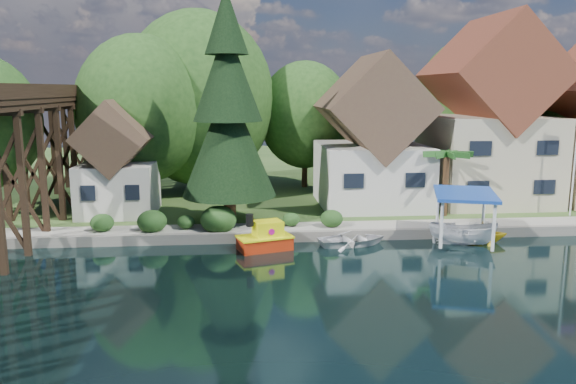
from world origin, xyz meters
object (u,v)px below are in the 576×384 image
at_px(conifer, 228,113).
at_px(tugboat, 265,238).
at_px(house_left, 372,143).
at_px(boat_canopy, 463,222).
at_px(boat_yellow, 485,231).
at_px(boat_white_a, 353,238).
at_px(shed, 117,166).
at_px(palm_tree, 447,156).
at_px(house_center, 488,124).

bearing_deg(conifer, tugboat, -65.81).
relative_size(house_left, boat_canopy, 1.96).
xyz_separation_m(conifer, boat_yellow, (15.22, -4.09, -6.88)).
relative_size(boat_white_a, boat_yellow, 1.61).
bearing_deg(shed, boat_white_a, -26.73).
distance_m(shed, conifer, 9.18).
distance_m(shed, boat_yellow, 24.29).
bearing_deg(palm_tree, boat_canopy, -99.18).
bearing_deg(boat_white_a, house_center, -62.09).
distance_m(house_left, conifer, 11.72).
distance_m(tugboat, boat_canopy, 11.60).
height_order(palm_tree, boat_canopy, palm_tree).
bearing_deg(conifer, boat_white_a, -29.29).
distance_m(shed, tugboat, 13.02).
relative_size(house_center, conifer, 0.95).
bearing_deg(house_left, conifer, -154.47).
distance_m(house_center, boat_canopy, 12.62).
relative_size(boat_canopy, boat_yellow, 2.23).
bearing_deg(boat_yellow, house_left, 41.34).
height_order(shed, conifer, conifer).
height_order(shed, boat_yellow, shed).
bearing_deg(house_center, house_left, -176.82).
xyz_separation_m(house_center, shed, (-27.00, -2.00, -2.59)).
height_order(conifer, boat_canopy, conifer).
height_order(house_center, tugboat, house_center).
bearing_deg(house_left, boat_white_a, -109.03).
distance_m(conifer, palm_tree, 14.86).
xyz_separation_m(house_center, palm_tree, (-4.81, -4.57, -1.82)).
xyz_separation_m(shed, conifer, (7.65, -3.44, 3.72)).
xyz_separation_m(boat_white_a, boat_yellow, (7.98, -0.03, 0.25)).
relative_size(shed, boat_white_a, 1.94).
bearing_deg(house_center, palm_tree, -136.50).
xyz_separation_m(house_left, conifer, (-10.35, -4.94, 2.41)).
bearing_deg(boat_white_a, tugboat, 85.87).
relative_size(palm_tree, boat_canopy, 0.83).
bearing_deg(boat_canopy, house_left, 109.08).
height_order(house_left, boat_yellow, house_left).
bearing_deg(tugboat, house_center, 30.20).
bearing_deg(boat_white_a, boat_yellow, -100.47).
relative_size(house_left, conifer, 0.75).
relative_size(palm_tree, boat_white_a, 1.16).
bearing_deg(boat_yellow, boat_canopy, 121.02).
distance_m(palm_tree, boat_yellow, 6.38).
distance_m(shed, palm_tree, 22.35).
xyz_separation_m(house_center, conifer, (-19.35, -5.44, 1.13)).
relative_size(house_center, boat_yellow, 5.50).
relative_size(house_left, boat_yellow, 4.37).
xyz_separation_m(tugboat, boat_yellow, (13.15, 0.52, 0.01)).
bearing_deg(shed, boat_yellow, -18.23).
relative_size(shed, palm_tree, 1.67).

